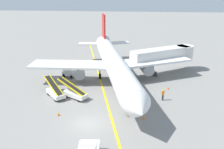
% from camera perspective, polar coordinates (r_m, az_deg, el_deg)
% --- Properties ---
extents(ground_plane, '(300.00, 300.00, 0.00)m').
position_cam_1_polar(ground_plane, '(28.34, -6.09, -12.02)').
color(ground_plane, gray).
extents(taxi_line_yellow, '(20.92, 77.37, 0.01)m').
position_cam_1_polar(taxi_line_yellow, '(32.33, -1.07, -7.56)').
color(taxi_line_yellow, yellow).
rests_on(taxi_line_yellow, ground).
extents(airliner, '(27.87, 34.83, 10.10)m').
position_cam_1_polar(airliner, '(39.42, 0.35, 3.02)').
color(airliner, white).
rests_on(airliner, ground).
extents(jet_bridge, '(12.17, 8.97, 4.85)m').
position_cam_1_polar(jet_bridge, '(44.78, 13.32, 4.74)').
color(jet_bridge, silver).
rests_on(jet_bridge, ground).
extents(baggage_tug_near_wing, '(2.70, 2.02, 2.10)m').
position_cam_1_polar(baggage_tug_near_wing, '(43.06, -10.61, 0.67)').
color(baggage_tug_near_wing, silver).
rests_on(baggage_tug_near_wing, ground).
extents(belt_loader_forward_hold, '(4.99, 3.48, 2.59)m').
position_cam_1_polar(belt_loader_forward_hold, '(34.55, -9.17, -4.50)').
color(belt_loader_forward_hold, silver).
rests_on(belt_loader_forward_hold, ground).
extents(belt_loader_aft_hold, '(4.30, 4.53, 2.59)m').
position_cam_1_polar(belt_loader_aft_hold, '(35.44, -13.75, -4.19)').
color(belt_loader_aft_hold, silver).
rests_on(belt_loader_aft_hold, ground).
extents(ground_crew_marshaller, '(0.36, 0.24, 1.70)m').
position_cam_1_polar(ground_crew_marshaller, '(34.11, 12.41, -4.81)').
color(ground_crew_marshaller, '#26262D').
rests_on(ground_crew_marshaller, ground).
extents(safety_cone_nose_left, '(0.36, 0.36, 0.44)m').
position_cam_1_polar(safety_cone_nose_left, '(38.27, 13.56, -3.22)').
color(safety_cone_nose_left, orange).
rests_on(safety_cone_nose_left, ground).
extents(safety_cone_nose_right, '(0.36, 0.36, 0.44)m').
position_cam_1_polar(safety_cone_nose_right, '(36.13, 3.86, -4.10)').
color(safety_cone_nose_right, orange).
rests_on(safety_cone_nose_right, ground).
extents(safety_cone_wingtip_left, '(0.36, 0.36, 0.44)m').
position_cam_1_polar(safety_cone_wingtip_left, '(29.33, 7.79, -10.39)').
color(safety_cone_wingtip_left, orange).
rests_on(safety_cone_wingtip_left, ground).
extents(safety_cone_wingtip_right, '(0.36, 0.36, 0.44)m').
position_cam_1_polar(safety_cone_wingtip_right, '(40.95, -11.20, -1.46)').
color(safety_cone_wingtip_right, orange).
rests_on(safety_cone_wingtip_right, ground).
extents(safety_cone_tail_area, '(0.36, 0.36, 0.44)m').
position_cam_1_polar(safety_cone_tail_area, '(30.51, -13.02, -9.47)').
color(safety_cone_tail_area, orange).
rests_on(safety_cone_tail_area, ground).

